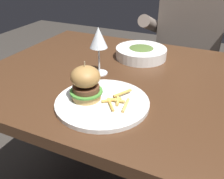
% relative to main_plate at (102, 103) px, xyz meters
% --- Properties ---
extents(dining_table, '(1.21, 0.87, 0.74)m').
position_rel_main_plate_xyz_m(dining_table, '(0.03, 0.23, -0.10)').
color(dining_table, '#472B19').
rests_on(dining_table, ground).
extents(main_plate, '(0.30, 0.30, 0.01)m').
position_rel_main_plate_xyz_m(main_plate, '(0.00, 0.00, 0.00)').
color(main_plate, white).
rests_on(main_plate, dining_table).
extents(burger_sandwich, '(0.10, 0.10, 0.13)m').
position_rel_main_plate_xyz_m(burger_sandwich, '(-0.05, -0.01, 0.06)').
color(burger_sandwich, tan).
rests_on(burger_sandwich, main_plate).
extents(fries_pile, '(0.08, 0.13, 0.02)m').
position_rel_main_plate_xyz_m(fries_pile, '(0.05, 0.01, 0.01)').
color(fries_pile, gold).
rests_on(fries_pile, main_plate).
extents(wine_glass, '(0.07, 0.07, 0.19)m').
position_rel_main_plate_xyz_m(wine_glass, '(-0.11, 0.20, 0.13)').
color(wine_glass, silver).
rests_on(wine_glass, dining_table).
extents(soup_bowl, '(0.23, 0.23, 0.05)m').
position_rel_main_plate_xyz_m(soup_bowl, '(-0.02, 0.43, 0.02)').
color(soup_bowl, white).
rests_on(soup_bowl, dining_table).
extents(diner_person, '(0.51, 0.36, 1.18)m').
position_rel_main_plate_xyz_m(diner_person, '(0.12, 0.94, -0.18)').
color(diner_person, '#282833').
rests_on(diner_person, ground).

